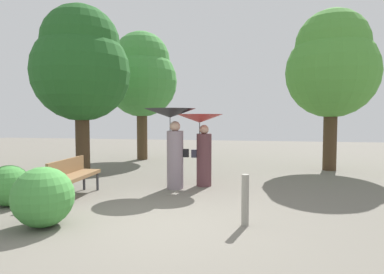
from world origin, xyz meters
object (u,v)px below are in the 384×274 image
park_bench (73,174)px  person_left (172,132)px  path_marker_post (245,200)px  person_right (201,135)px  tree_near_right (332,64)px  tree_near_left (142,75)px  tree_mid_left (81,64)px

park_bench → person_left: bearing=-60.5°
path_marker_post → person_right: bearing=112.4°
park_bench → tree_near_right: tree_near_right is taller
tree_near_left → tree_mid_left: (-0.42, -4.02, -0.19)m
person_right → path_marker_post: 3.26m
person_right → tree_near_right: (3.78, 3.27, 2.17)m
person_right → tree_mid_left: bearing=73.4°
person_left → tree_near_right: 6.14m
tree_mid_left → path_marker_post: 6.75m
person_right → tree_near_left: tree_near_left is taller
park_bench → path_marker_post: size_ratio=1.84×
person_right → tree_near_right: bearing=-54.6°
path_marker_post → park_bench: bearing=162.0°
tree_near_left → tree_mid_left: 4.04m
tree_mid_left → path_marker_post: bearing=-36.5°
park_bench → path_marker_post: bearing=-111.4°
park_bench → path_marker_post: path_marker_post is taller
tree_mid_left → person_left: bearing=-20.7°
person_left → tree_near_right: tree_near_right is taller
park_bench → tree_near_left: 7.11m
tree_near_right → tree_near_left: bearing=168.3°
person_left → tree_mid_left: (-3.06, 1.16, 1.92)m
park_bench → tree_near_left: bearing=3.0°
person_left → person_right: (0.65, 0.43, -0.08)m
tree_near_right → path_marker_post: tree_near_right is taller
person_right → path_marker_post: person_right is taller
person_left → park_bench: 2.45m
person_right → park_bench: person_right is taller
tree_near_left → tree_near_right: (7.07, -1.47, -0.02)m
person_left → tree_near_left: tree_near_left is taller
person_left → tree_mid_left: size_ratio=0.39×
park_bench → path_marker_post: 3.96m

